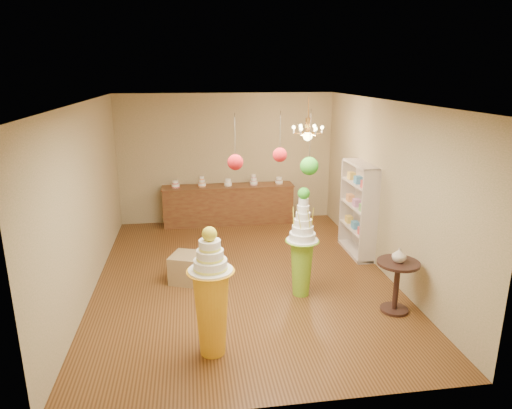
{
  "coord_description": "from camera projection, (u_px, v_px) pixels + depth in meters",
  "views": [
    {
      "loc": [
        -0.85,
        -7.27,
        3.45
      ],
      "look_at": [
        0.22,
        0.0,
        1.31
      ],
      "focal_mm": 32.0,
      "sensor_mm": 36.0,
      "label": 1
    }
  ],
  "objects": [
    {
      "name": "floor",
      "position": [
        244.0,
        277.0,
        7.99
      ],
      "size": [
        6.5,
        6.5,
        0.0
      ],
      "primitive_type": "plane",
      "color": "#563317",
      "rests_on": "ground"
    },
    {
      "name": "ceiling",
      "position": [
        242.0,
        102.0,
        7.15
      ],
      "size": [
        6.5,
        6.5,
        0.0
      ],
      "primitive_type": "plane",
      "rotation": [
        3.14,
        0.0,
        0.0
      ],
      "color": "silver",
      "rests_on": "ground"
    },
    {
      "name": "wall_back",
      "position": [
        227.0,
        159.0,
        10.66
      ],
      "size": [
        5.0,
        0.04,
        3.0
      ],
      "primitive_type": "cube",
      "color": "tan",
      "rests_on": "ground"
    },
    {
      "name": "wall_front",
      "position": [
        282.0,
        278.0,
        4.48
      ],
      "size": [
        5.0,
        0.04,
        3.0
      ],
      "primitive_type": "cube",
      "color": "tan",
      "rests_on": "ground"
    },
    {
      "name": "wall_left",
      "position": [
        86.0,
        200.0,
        7.22
      ],
      "size": [
        0.04,
        6.5,
        3.0
      ],
      "primitive_type": "cube",
      "color": "tan",
      "rests_on": "ground"
    },
    {
      "name": "wall_right",
      "position": [
        386.0,
        189.0,
        7.92
      ],
      "size": [
        0.04,
        6.5,
        3.0
      ],
      "primitive_type": "cube",
      "color": "tan",
      "rests_on": "ground"
    },
    {
      "name": "pedestal_green",
      "position": [
        302.0,
        254.0,
        7.17
      ],
      "size": [
        0.58,
        0.58,
        1.78
      ],
      "rotation": [
        0.0,
        0.0,
        -0.2
      ],
      "color": "#7DB929",
      "rests_on": "floor"
    },
    {
      "name": "pedestal_orange",
      "position": [
        211.0,
        302.0,
        5.65
      ],
      "size": [
        0.56,
        0.56,
        1.7
      ],
      "rotation": [
        0.0,
        0.0,
        -0.02
      ],
      "color": "gold",
      "rests_on": "floor"
    },
    {
      "name": "burlap_riser",
      "position": [
        188.0,
        268.0,
        7.77
      ],
      "size": [
        0.68,
        0.68,
        0.48
      ],
      "primitive_type": "cube",
      "rotation": [
        0.0,
        0.0,
        -0.36
      ],
      "color": "olive",
      "rests_on": "floor"
    },
    {
      "name": "sideboard",
      "position": [
        228.0,
        204.0,
        10.68
      ],
      "size": [
        3.04,
        0.54,
        1.16
      ],
      "color": "brown",
      "rests_on": "floor"
    },
    {
      "name": "shelving_unit",
      "position": [
        358.0,
        209.0,
        8.82
      ],
      "size": [
        0.33,
        1.2,
        1.8
      ],
      "color": "beige",
      "rests_on": "floor"
    },
    {
      "name": "round_table",
      "position": [
        397.0,
        279.0,
        6.71
      ],
      "size": [
        0.74,
        0.74,
        0.79
      ],
      "rotation": [
        0.0,
        0.0,
        -0.21
      ],
      "color": "black",
      "rests_on": "floor"
    },
    {
      "name": "vase",
      "position": [
        399.0,
        255.0,
        6.6
      ],
      "size": [
        0.22,
        0.22,
        0.22
      ],
      "primitive_type": "imported",
      "rotation": [
        0.0,
        0.0,
        0.09
      ],
      "color": "beige",
      "rests_on": "round_table"
    },
    {
      "name": "pom_red_left",
      "position": [
        235.0,
        162.0,
        5.42
      ],
      "size": [
        0.19,
        0.19,
        0.68
      ],
      "color": "#383128",
      "rests_on": "ceiling"
    },
    {
      "name": "pom_green_mid",
      "position": [
        309.0,
        166.0,
        5.97
      ],
      "size": [
        0.24,
        0.24,
        0.86
      ],
      "color": "#383128",
      "rests_on": "ceiling"
    },
    {
      "name": "pom_red_right",
      "position": [
        280.0,
        155.0,
        5.69
      ],
      "size": [
        0.18,
        0.18,
        0.63
      ],
      "color": "#383128",
      "rests_on": "ceiling"
    },
    {
      "name": "chandelier",
      "position": [
        308.0,
        133.0,
        8.85
      ],
      "size": [
        0.75,
        0.75,
        0.85
      ],
      "rotation": [
        0.0,
        0.0,
        -0.22
      ],
      "color": "gold",
      "rests_on": "ceiling"
    }
  ]
}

